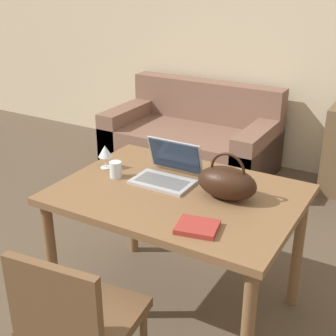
{
  "coord_description": "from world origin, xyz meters",
  "views": [
    {
      "loc": [
        1.04,
        -1.37,
        1.86
      ],
      "look_at": [
        -0.08,
        0.56,
        0.89
      ],
      "focal_mm": 50.0,
      "sensor_mm": 36.0,
      "label": 1
    }
  ],
  "objects_px": {
    "drinking_glass": "(116,170)",
    "wine_glass": "(105,152)",
    "chair": "(76,320)",
    "handbag": "(227,182)",
    "laptop": "(168,170)",
    "couch": "(192,141)"
  },
  "relations": [
    {
      "from": "chair",
      "to": "handbag",
      "type": "bearing_deg",
      "value": 63.75
    },
    {
      "from": "drinking_glass",
      "to": "wine_glass",
      "type": "xyz_separation_m",
      "value": [
        -0.13,
        0.08,
        0.05
      ]
    },
    {
      "from": "wine_glass",
      "to": "handbag",
      "type": "height_order",
      "value": "handbag"
    },
    {
      "from": "drinking_glass",
      "to": "handbag",
      "type": "distance_m",
      "value": 0.64
    },
    {
      "from": "laptop",
      "to": "chair",
      "type": "bearing_deg",
      "value": -85.71
    },
    {
      "from": "drinking_glass",
      "to": "wine_glass",
      "type": "height_order",
      "value": "wine_glass"
    },
    {
      "from": "chair",
      "to": "handbag",
      "type": "height_order",
      "value": "handbag"
    },
    {
      "from": "couch",
      "to": "handbag",
      "type": "bearing_deg",
      "value": -58.38
    },
    {
      "from": "chair",
      "to": "wine_glass",
      "type": "distance_m",
      "value": 1.03
    },
    {
      "from": "chair",
      "to": "laptop",
      "type": "distance_m",
      "value": 0.96
    },
    {
      "from": "laptop",
      "to": "wine_glass",
      "type": "relative_size",
      "value": 2.37
    },
    {
      "from": "couch",
      "to": "laptop",
      "type": "relative_size",
      "value": 4.8
    },
    {
      "from": "chair",
      "to": "drinking_glass",
      "type": "distance_m",
      "value": 0.9
    },
    {
      "from": "wine_glass",
      "to": "handbag",
      "type": "xyz_separation_m",
      "value": [
        0.76,
        -0.0,
        -0.01
      ]
    },
    {
      "from": "chair",
      "to": "drinking_glass",
      "type": "bearing_deg",
      "value": 107.06
    },
    {
      "from": "laptop",
      "to": "wine_glass",
      "type": "bearing_deg",
      "value": -173.06
    },
    {
      "from": "laptop",
      "to": "drinking_glass",
      "type": "relative_size",
      "value": 3.61
    },
    {
      "from": "laptop",
      "to": "handbag",
      "type": "bearing_deg",
      "value": -7.74
    },
    {
      "from": "chair",
      "to": "handbag",
      "type": "xyz_separation_m",
      "value": [
        0.3,
        0.84,
        0.37
      ]
    },
    {
      "from": "chair",
      "to": "drinking_glass",
      "type": "height_order",
      "value": "drinking_glass"
    },
    {
      "from": "couch",
      "to": "laptop",
      "type": "bearing_deg",
      "value": -66.78
    },
    {
      "from": "chair",
      "to": "laptop",
      "type": "bearing_deg",
      "value": 87.78
    }
  ]
}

